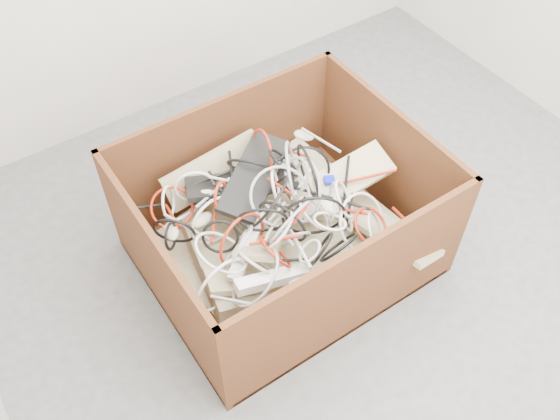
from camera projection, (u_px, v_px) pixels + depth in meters
ground at (363, 269)px, 2.69m from camera, size 3.00×3.00×0.00m
room_shell at (409, 16)px, 1.73m from camera, size 3.04×3.04×2.50m
cardboard_box at (280, 237)px, 2.61m from camera, size 1.13×0.94×0.59m
keyboard_pile at (279, 213)px, 2.53m from camera, size 0.95×0.88×0.37m
mice_scatter at (268, 214)px, 2.43m from camera, size 0.81×0.66×0.20m
power_strip_left at (247, 246)px, 2.33m from camera, size 0.26×0.22×0.12m
power_strip_right at (271, 279)px, 2.25m from camera, size 0.29×0.11×0.09m
vga_plug at (329, 180)px, 2.54m from camera, size 0.06×0.06×0.03m
cable_tangle at (275, 213)px, 2.36m from camera, size 1.01×0.77×0.48m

